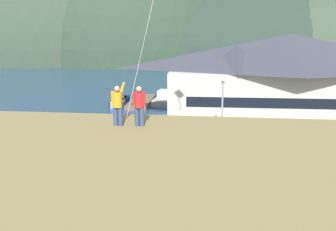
{
  "coord_description": "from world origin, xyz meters",
  "views": [
    {
      "loc": [
        4.29,
        -20.9,
        11.34
      ],
      "look_at": [
        0.98,
        9.0,
        4.02
      ],
      "focal_mm": 37.5,
      "sensor_mm": 36.0,
      "label": 1
    }
  ],
  "objects": [
    {
      "name": "parking_lot_pad",
      "position": [
        0.0,
        5.0,
        0.05
      ],
      "size": [
        40.0,
        20.0,
        0.1
      ],
      "primitive_type": "cube",
      "color": "gray",
      "rests_on": "ground"
    },
    {
      "name": "bay_water",
      "position": [
        0.0,
        60.0,
        0.01
      ],
      "size": [
        360.0,
        84.0,
        0.03
      ],
      "primitive_type": "cube",
      "color": "navy",
      "rests_on": "ground"
    },
    {
      "name": "moored_boat_inner_slip",
      "position": [
        -9.07,
        31.28,
        0.72
      ],
      "size": [
        2.11,
        5.64,
        2.16
      ],
      "color": "#A8A399",
      "rests_on": "ground"
    },
    {
      "name": "moored_boat_outer_mooring",
      "position": [
        -2.29,
        33.94,
        0.72
      ],
      "size": [
        3.32,
        8.0,
        2.16
      ],
      "color": "#A8A399",
      "rests_on": "ground"
    },
    {
      "name": "ground_plane",
      "position": [
        0.0,
        0.0,
        0.0
      ],
      "size": [
        600.0,
        600.0,
        0.0
      ],
      "primitive_type": "plane",
      "color": "#66604C"
    },
    {
      "name": "far_hill_center_saddle",
      "position": [
        18.17,
        116.24,
        0.0
      ],
      "size": [
        115.29,
        67.01,
        50.47
      ],
      "primitive_type": "ellipsoid",
      "color": "#2D3D33",
      "rests_on": "ground"
    },
    {
      "name": "wharf_dock",
      "position": [
        -5.88,
        32.76,
        0.35
      ],
      "size": [
        3.2,
        10.3,
        0.7
      ],
      "color": "#70604C",
      "rests_on": "ground"
    },
    {
      "name": "storage_shed_near_lot",
      "position": [
        -9.37,
        5.45,
        2.54
      ],
      "size": [
        8.39,
        6.22,
        4.89
      ],
      "color": "#474C56",
      "rests_on": "ground"
    },
    {
      "name": "far_hill_west_ridge",
      "position": [
        -61.35,
        108.54,
        0.0
      ],
      "size": [
        95.75,
        57.42,
        82.88
      ],
      "primitive_type": "ellipsoid",
      "color": "#3D4C38",
      "rests_on": "ground"
    },
    {
      "name": "person_kite_flyer",
      "position": [
        0.51,
        -6.47,
        8.26
      ],
      "size": [
        0.54,
        0.65,
        1.86
      ],
      "color": "#384770",
      "rests_on": "grassy_hill_foreground"
    },
    {
      "name": "parked_car_mid_row_near",
      "position": [
        3.22,
        6.43,
        1.06
      ],
      "size": [
        4.23,
        2.11,
        1.82
      ],
      "color": "navy",
      "rests_on": "parking_lot_pad"
    },
    {
      "name": "far_hill_east_peak",
      "position": [
        -26.08,
        116.49,
        0.0
      ],
      "size": [
        81.76,
        71.9,
        79.86
      ],
      "primitive_type": "ellipsoid",
      "color": "#334733",
      "rests_on": "ground"
    },
    {
      "name": "parked_car_lone_by_shed",
      "position": [
        8.36,
        0.56,
        1.06
      ],
      "size": [
        4.3,
        2.26,
        1.82
      ],
      "color": "black",
      "rests_on": "parking_lot_pad"
    },
    {
      "name": "parked_car_back_row_left",
      "position": [
        -3.72,
        5.85,
        1.06
      ],
      "size": [
        4.21,
        2.08,
        1.82
      ],
      "color": "navy",
      "rests_on": "parking_lot_pad"
    },
    {
      "name": "parking_light_pole",
      "position": [
        5.77,
        10.56,
        4.01
      ],
      "size": [
        0.24,
        0.78,
        6.76
      ],
      "color": "#ADADB2",
      "rests_on": "parking_lot_pad"
    },
    {
      "name": "moored_boat_wharfside",
      "position": [
        -9.18,
        31.73,
        0.72
      ],
      "size": [
        1.98,
        6.13,
        2.16
      ],
      "color": "navy",
      "rests_on": "ground"
    },
    {
      "name": "person_companion",
      "position": [
        1.45,
        -6.46,
        8.24
      ],
      "size": [
        0.55,
        0.4,
        1.74
      ],
      "color": "#384770",
      "rests_on": "grassy_hill_foreground"
    },
    {
      "name": "harbor_lodge",
      "position": [
        13.89,
        21.84,
        5.8
      ],
      "size": [
        29.84,
        10.96,
        10.95
      ],
      "color": "beige",
      "rests_on": "ground"
    }
  ]
}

